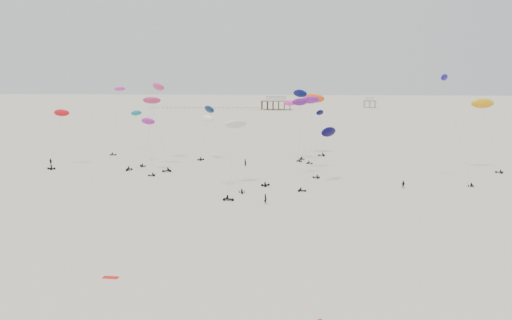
# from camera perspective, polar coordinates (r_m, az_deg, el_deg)

# --- Properties ---
(ground_plane) EXTENTS (900.00, 900.00, 0.00)m
(ground_plane) POSITION_cam_1_polar(r_m,az_deg,el_deg) (208.88, 2.84, 3.12)
(ground_plane) COLOR beige
(pavilion_main) EXTENTS (21.00, 13.00, 9.80)m
(pavilion_main) POSITION_cam_1_polar(r_m,az_deg,el_deg) (358.42, 2.28, 6.44)
(pavilion_main) COLOR brown
(pavilion_main) RESTS_ON ground
(pavilion_small) EXTENTS (9.00, 7.00, 8.00)m
(pavilion_small) POSITION_cam_1_polar(r_m,az_deg,el_deg) (391.28, 12.87, 6.36)
(pavilion_small) COLOR brown
(pavilion_small) RESTS_ON ground
(pier_fence) EXTENTS (80.20, 0.20, 1.50)m
(pier_fence) POSITION_cam_1_polar(r_m,az_deg,el_deg) (365.06, -5.94, 5.91)
(pier_fence) COLOR black
(pier_fence) RESTS_ON ground
(rig_0) EXTENTS (9.53, 6.28, 17.80)m
(rig_0) POSITION_cam_1_polar(r_m,az_deg,el_deg) (101.14, -4.56, 3.77)
(rig_0) COLOR black
(rig_0) RESTS_ON ground
(rig_1) EXTENTS (7.69, 8.47, 23.81)m
(rig_1) POSITION_cam_1_polar(r_m,az_deg,el_deg) (116.06, 21.51, 5.52)
(rig_1) COLOR black
(rig_1) RESTS_ON ground
(rig_2) EXTENTS (3.41, 9.40, 13.48)m
(rig_2) POSITION_cam_1_polar(r_m,az_deg,el_deg) (151.09, 7.40, 3.73)
(rig_2) COLOR black
(rig_2) RESTS_ON ground
(rig_3) EXTENTS (4.26, 15.85, 17.90)m
(rig_3) POSITION_cam_1_polar(r_m,az_deg,el_deg) (134.01, -13.90, 2.57)
(rig_3) COLOR black
(rig_3) RESTS_ON ground
(rig_5) EXTENTS (10.16, 14.77, 21.18)m
(rig_5) POSITION_cam_1_polar(r_m,az_deg,el_deg) (112.71, 4.01, 4.17)
(rig_5) COLOR black
(rig_5) RESTS_ON ground
(rig_6) EXTENTS (5.06, 6.22, 19.84)m
(rig_6) POSITION_cam_1_polar(r_m,az_deg,el_deg) (137.99, 5.05, 6.79)
(rig_6) COLOR black
(rig_6) RESTS_ON ground
(rig_7) EXTENTS (3.72, 9.49, 20.39)m
(rig_7) POSITION_cam_1_polar(r_m,az_deg,el_deg) (157.29, -15.54, 5.46)
(rig_7) COLOR black
(rig_7) RESTS_ON ground
(rig_8) EXTENTS (5.87, 15.58, 22.74)m
(rig_8) POSITION_cam_1_polar(r_m,az_deg,el_deg) (139.72, -11.29, 7.30)
(rig_8) COLOR black
(rig_8) RESTS_ON ground
(rig_9) EXTENTS (5.85, 9.25, 13.91)m
(rig_9) POSITION_cam_1_polar(r_m,az_deg,el_deg) (124.10, -12.17, 3.40)
(rig_9) COLOR black
(rig_9) RESTS_ON ground
(rig_10) EXTENTS (4.32, 8.09, 14.90)m
(rig_10) POSITION_cam_1_polar(r_m,az_deg,el_deg) (137.96, -21.63, 3.44)
(rig_10) COLOR black
(rig_10) RESTS_ON ground
(rig_11) EXTENTS (8.45, 6.75, 17.15)m
(rig_11) POSITION_cam_1_polar(r_m,az_deg,el_deg) (136.46, 4.46, 4.81)
(rig_11) COLOR black
(rig_11) RESTS_ON ground
(rig_12) EXTENTS (9.43, 10.41, 18.93)m
(rig_12) POSITION_cam_1_polar(r_m,az_deg,el_deg) (129.50, -11.42, 4.82)
(rig_12) COLOR black
(rig_12) RESTS_ON ground
(rig_13) EXTENTS (5.26, 12.60, 19.56)m
(rig_13) POSITION_cam_1_polar(r_m,az_deg,el_deg) (122.11, 6.29, 5.81)
(rig_13) COLOR black
(rig_13) RESTS_ON ground
(rig_14) EXTENTS (5.37, 17.35, 18.25)m
(rig_14) POSITION_cam_1_polar(r_m,az_deg,el_deg) (103.48, -2.48, 2.59)
(rig_14) COLOR black
(rig_14) RESTS_ON ground
(rig_15) EXTENTS (7.85, 14.39, 19.68)m
(rig_15) POSITION_cam_1_polar(r_m,az_deg,el_deg) (149.24, 6.53, 6.58)
(rig_15) COLOR black
(rig_15) RESTS_ON ground
(rig_16) EXTENTS (5.08, 5.55, 12.72)m
(rig_16) POSITION_cam_1_polar(r_m,az_deg,el_deg) (140.04, -5.68, 4.01)
(rig_16) COLOR black
(rig_16) RESTS_ON ground
(rig_17) EXTENTS (7.35, 7.36, 17.91)m
(rig_17) POSITION_cam_1_polar(r_m,az_deg,el_deg) (135.79, 24.63, 5.22)
(rig_17) COLOR black
(rig_17) RESTS_ON ground
(rig_18) EXTENTS (8.76, 12.85, 14.85)m
(rig_18) POSITION_cam_1_polar(r_m,az_deg,el_deg) (108.69, 7.96, 2.48)
(rig_18) COLOR black
(rig_18) RESTS_ON ground
(spectator_0) EXTENTS (0.89, 0.95, 2.16)m
(spectator_0) POSITION_cam_1_polar(r_m,az_deg,el_deg) (91.88, 1.08, -5.02)
(spectator_0) COLOR black
(spectator_0) RESTS_ON ground
(spectator_1) EXTENTS (1.06, 0.91, 1.88)m
(spectator_1) POSITION_cam_1_polar(r_m,az_deg,el_deg) (108.85, 16.47, -3.12)
(spectator_1) COLOR black
(spectator_1) RESTS_ON ground
(spectator_2) EXTENTS (1.50, 1.21, 2.24)m
(spectator_2) POSITION_cam_1_polar(r_m,az_deg,el_deg) (141.84, -22.40, -0.58)
(spectator_2) COLOR black
(spectator_2) RESTS_ON ground
(spectator_3) EXTENTS (1.01, 0.99, 2.31)m
(spectator_3) POSITION_cam_1_polar(r_m,az_deg,el_deg) (129.77, -1.23, -0.74)
(spectator_3) COLOR black
(spectator_3) RESTS_ON ground
(grounded_kite_b) EXTENTS (1.82, 0.76, 0.07)m
(grounded_kite_b) POSITION_cam_1_polar(r_m,az_deg,el_deg) (61.67, -16.29, -12.79)
(grounded_kite_b) COLOR red
(grounded_kite_b) RESTS_ON ground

